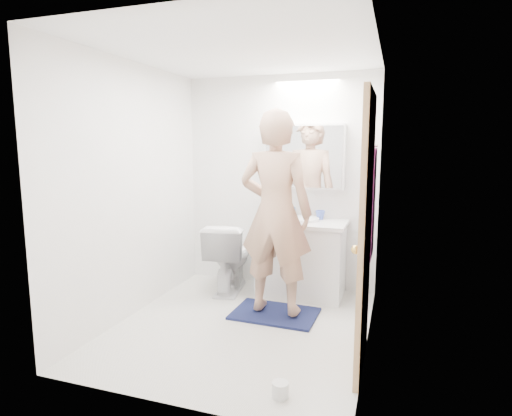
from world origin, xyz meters
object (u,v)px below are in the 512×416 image
at_px(medicine_cabinet, 304,157).
at_px(soap_bottle_b, 290,210).
at_px(person, 276,213).
at_px(toilet_paper_roll, 280,390).
at_px(soap_bottle_a, 276,208).
at_px(vanity_cabinet, 301,260).
at_px(toilet, 229,256).
at_px(toothbrush_cup, 320,215).

xyz_separation_m(medicine_cabinet, soap_bottle_b, (-0.14, -0.03, -0.59)).
xyz_separation_m(person, toilet_paper_roll, (0.40, -1.28, -0.95)).
distance_m(medicine_cabinet, soap_bottle_a, 0.66).
bearing_deg(toilet_paper_roll, medicine_cabinet, 98.54).
xyz_separation_m(vanity_cabinet, toilet, (-0.80, -0.11, -0.00)).
distance_m(person, toothbrush_cup, 0.85).
height_order(person, soap_bottle_a, person).
height_order(person, soap_bottle_b, person).
distance_m(medicine_cabinet, person, 0.99).
bearing_deg(toilet_paper_roll, soap_bottle_a, 106.79).
distance_m(toilet, soap_bottle_a, 0.76).
distance_m(soap_bottle_a, soap_bottle_b, 0.16).
xyz_separation_m(medicine_cabinet, person, (-0.08, -0.84, -0.50)).
bearing_deg(person, toilet_paper_roll, 109.21).
height_order(toilet, person, person).
bearing_deg(medicine_cabinet, soap_bottle_a, -168.82).
bearing_deg(toilet, medicine_cabinet, -165.15).
bearing_deg(soap_bottle_a, toilet, -150.49).
relative_size(person, toothbrush_cup, 18.03).
relative_size(person, soap_bottle_b, 10.63).
xyz_separation_m(toothbrush_cup, toilet_paper_roll, (0.12, -2.07, -0.82)).
bearing_deg(medicine_cabinet, person, -95.71).
height_order(soap_bottle_b, toothbrush_cup, soap_bottle_b).
relative_size(toilet, person, 0.41).
height_order(medicine_cabinet, soap_bottle_b, medicine_cabinet).
distance_m(person, soap_bottle_b, 0.82).
xyz_separation_m(vanity_cabinet, soap_bottle_a, (-0.33, 0.15, 0.53)).
height_order(toilet, soap_bottle_b, soap_bottle_b).
height_order(vanity_cabinet, soap_bottle_a, soap_bottle_a).
bearing_deg(medicine_cabinet, toilet_paper_roll, -81.46).
bearing_deg(person, medicine_cabinet, -94.02).
bearing_deg(toilet, toothbrush_cup, -172.16).
bearing_deg(person, soap_bottle_b, -84.22).
distance_m(soap_bottle_b, toilet_paper_roll, 2.31).
xyz_separation_m(toilet, toothbrush_cup, (0.97, 0.28, 0.48)).
height_order(vanity_cabinet, soap_bottle_b, soap_bottle_b).
bearing_deg(soap_bottle_a, toilet_paper_roll, -73.21).
bearing_deg(soap_bottle_b, toothbrush_cup, -3.36).
height_order(vanity_cabinet, toilet, vanity_cabinet).
distance_m(soap_bottle_a, toothbrush_cup, 0.50).
xyz_separation_m(toilet, soap_bottle_b, (0.63, 0.30, 0.52)).
relative_size(toilet, toilet_paper_roll, 7.08).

